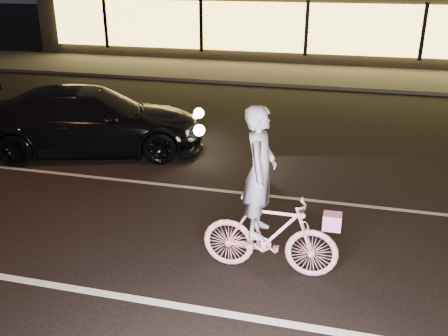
# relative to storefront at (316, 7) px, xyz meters

# --- Properties ---
(ground) EXTENTS (90.00, 90.00, 0.00)m
(ground) POSITION_rel_storefront_xyz_m (0.00, -18.97, -2.15)
(ground) COLOR black
(ground) RESTS_ON ground
(lane_stripe_near) EXTENTS (60.00, 0.12, 0.01)m
(lane_stripe_near) POSITION_rel_storefront_xyz_m (0.00, -20.47, -2.14)
(lane_stripe_near) COLOR silver
(lane_stripe_near) RESTS_ON ground
(lane_stripe_far) EXTENTS (60.00, 0.10, 0.01)m
(lane_stripe_far) POSITION_rel_storefront_xyz_m (0.00, -16.97, -2.14)
(lane_stripe_far) COLOR gray
(lane_stripe_far) RESTS_ON ground
(sidewalk) EXTENTS (30.00, 4.00, 0.12)m
(sidewalk) POSITION_rel_storefront_xyz_m (0.00, -5.97, -2.09)
(sidewalk) COLOR #383533
(sidewalk) RESTS_ON ground
(storefront) EXTENTS (25.40, 8.42, 4.20)m
(storefront) POSITION_rel_storefront_xyz_m (0.00, 0.00, 0.00)
(storefront) COLOR black
(storefront) RESTS_ON ground
(cyclist) EXTENTS (1.90, 0.65, 2.39)m
(cyclist) POSITION_rel_storefront_xyz_m (1.01, -19.40, -1.30)
(cyclist) COLOR #FA3B70
(cyclist) RESTS_ON ground
(sedan) EXTENTS (5.49, 3.50, 1.48)m
(sedan) POSITION_rel_storefront_xyz_m (-3.69, -15.55, -1.41)
(sedan) COLOR black
(sedan) RESTS_ON ground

